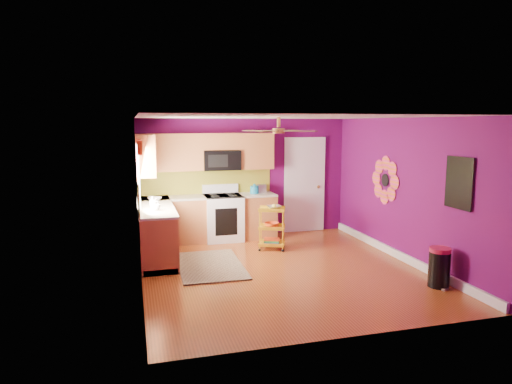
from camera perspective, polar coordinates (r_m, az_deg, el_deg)
name	(u,v)px	position (r m, az deg, el deg)	size (l,w,h in m)	color
ground	(281,269)	(7.68, 3.19, -9.64)	(5.00, 5.00, 0.00)	brown
room_envelope	(284,172)	(7.35, 3.50, 2.56)	(4.54, 5.04, 2.52)	#5B0A52
lower_cabinets	(187,225)	(9.01, -8.68, -4.13)	(2.81, 2.31, 0.94)	#995429
electric_range	(223,217)	(9.46, -4.14, -3.14)	(0.76, 0.66, 1.13)	white
upper_cabinetry	(188,154)	(9.17, -8.49, 4.73)	(2.80, 2.30, 1.26)	#995429
left_window	(138,163)	(7.99, -14.48, 3.54)	(0.08, 1.35, 1.08)	white
panel_door	(304,186)	(10.17, 6.06, 0.77)	(0.95, 0.11, 2.15)	white
right_wall_art	(415,181)	(8.06, 19.28, 1.28)	(0.04, 2.74, 1.04)	black
ceiling_fan	(279,130)	(7.49, 2.85, 7.72)	(1.01, 1.01, 0.26)	#BF8C3F
shag_rug	(210,265)	(7.88, -5.74, -9.11)	(1.06, 1.73, 0.02)	black
rolling_cart	(272,226)	(8.73, 2.03, -4.30)	(0.59, 0.51, 0.89)	yellow
trash_can	(439,267)	(7.34, 21.93, -8.74)	(0.41, 0.41, 0.59)	black
teal_kettle	(254,190)	(9.55, -0.20, 0.30)	(0.18, 0.18, 0.21)	#14719A
toaster	(260,188)	(9.69, 0.55, 0.45)	(0.22, 0.15, 0.18)	beige
soap_bottle_a	(152,202)	(8.16, -12.82, -1.23)	(0.09, 0.09, 0.20)	#EA3F72
soap_bottle_b	(156,203)	(8.25, -12.40, -1.30)	(0.12, 0.12, 0.15)	white
counter_dish	(155,199)	(8.90, -12.54, -0.85)	(0.27, 0.27, 0.07)	white
counter_cup	(156,207)	(7.91, -12.36, -1.88)	(0.13, 0.13, 0.10)	white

